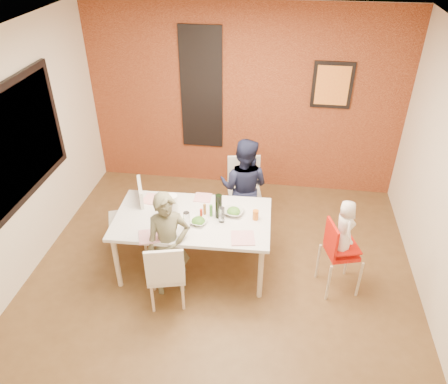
# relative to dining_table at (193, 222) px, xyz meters

# --- Properties ---
(ground) EXTENTS (4.50, 4.50, 0.00)m
(ground) POSITION_rel_dining_table_xyz_m (0.35, -0.21, -0.67)
(ground) COLOR brown
(ground) RESTS_ON ground
(ceiling) EXTENTS (4.50, 4.50, 0.02)m
(ceiling) POSITION_rel_dining_table_xyz_m (0.35, -0.21, 2.03)
(ceiling) COLOR white
(ceiling) RESTS_ON wall_back
(wall_back) EXTENTS (4.50, 0.02, 2.70)m
(wall_back) POSITION_rel_dining_table_xyz_m (0.35, 2.04, 0.68)
(wall_back) COLOR beige
(wall_back) RESTS_ON ground
(wall_left) EXTENTS (0.02, 4.50, 2.70)m
(wall_left) POSITION_rel_dining_table_xyz_m (-1.90, -0.21, 0.68)
(wall_left) COLOR beige
(wall_left) RESTS_ON ground
(brick_accent_wall) EXTENTS (4.50, 0.02, 2.70)m
(brick_accent_wall) POSITION_rel_dining_table_xyz_m (0.35, 2.02, 0.68)
(brick_accent_wall) COLOR maroon
(brick_accent_wall) RESTS_ON ground
(picture_window_frame) EXTENTS (0.05, 1.70, 1.30)m
(picture_window_frame) POSITION_rel_dining_table_xyz_m (-1.87, -0.01, 0.88)
(picture_window_frame) COLOR black
(picture_window_frame) RESTS_ON wall_left
(picture_window_pane) EXTENTS (0.02, 1.55, 1.15)m
(picture_window_pane) POSITION_rel_dining_table_xyz_m (-1.86, -0.01, 0.88)
(picture_window_pane) COLOR black
(picture_window_pane) RESTS_ON wall_left
(glassblock_strip) EXTENTS (0.55, 0.03, 1.70)m
(glassblock_strip) POSITION_rel_dining_table_xyz_m (-0.25, 2.00, 0.83)
(glassblock_strip) COLOR #B3BDC3
(glassblock_strip) RESTS_ON wall_back
(glassblock_surround) EXTENTS (0.60, 0.03, 1.76)m
(glassblock_surround) POSITION_rel_dining_table_xyz_m (-0.25, 2.00, 0.83)
(glassblock_surround) COLOR black
(glassblock_surround) RESTS_ON wall_back
(art_print_frame) EXTENTS (0.54, 0.03, 0.64)m
(art_print_frame) POSITION_rel_dining_table_xyz_m (1.55, 2.00, 0.98)
(art_print_frame) COLOR black
(art_print_frame) RESTS_ON wall_back
(art_print_canvas) EXTENTS (0.44, 0.01, 0.54)m
(art_print_canvas) POSITION_rel_dining_table_xyz_m (1.55, 1.98, 0.98)
(art_print_canvas) COLOR #F89E37
(art_print_canvas) RESTS_ON wall_back
(dining_table) EXTENTS (1.79, 1.04, 0.73)m
(dining_table) POSITION_rel_dining_table_xyz_m (0.00, 0.00, 0.00)
(dining_table) COLOR silver
(dining_table) RESTS_ON ground
(chair_near) EXTENTS (0.48, 0.48, 0.85)m
(chair_near) POSITION_rel_dining_table_xyz_m (-0.16, -0.64, -0.19)
(chair_near) COLOR white
(chair_near) RESTS_ON ground
(chair_far) EXTENTS (0.51, 0.51, 0.93)m
(chair_far) POSITION_rel_dining_table_xyz_m (0.48, 1.05, -0.15)
(chair_far) COLOR beige
(chair_far) RESTS_ON ground
(chair_left) EXTENTS (0.57, 0.57, 0.94)m
(chair_left) POSITION_rel_dining_table_xyz_m (-0.79, 0.23, -0.14)
(chair_left) COLOR beige
(chair_left) RESTS_ON ground
(high_chair) EXTENTS (0.47, 0.47, 0.90)m
(high_chair) POSITION_rel_dining_table_xyz_m (1.63, -0.11, -0.12)
(high_chair) COLOR red
(high_chair) RESTS_ON ground
(child_near) EXTENTS (0.54, 0.45, 1.27)m
(child_near) POSITION_rel_dining_table_xyz_m (-0.18, -0.40, -0.03)
(child_near) COLOR #5D5B43
(child_near) RESTS_ON ground
(child_far) EXTENTS (0.73, 0.62, 1.34)m
(child_far) POSITION_rel_dining_table_xyz_m (0.50, 0.81, 0.01)
(child_far) COLOR #151931
(child_far) RESTS_ON ground
(toddler) EXTENTS (0.28, 0.35, 0.64)m
(toddler) POSITION_rel_dining_table_xyz_m (1.65, -0.10, 0.18)
(toddler) COLOR silver
(toddler) RESTS_ON high_chair
(plate_near_left) EXTENTS (0.31, 0.31, 0.01)m
(plate_near_left) POSITION_rel_dining_table_xyz_m (-0.37, -0.40, 0.07)
(plate_near_left) COLOR silver
(plate_near_left) RESTS_ON dining_table
(plate_far_mid) EXTENTS (0.20, 0.20, 0.01)m
(plate_far_mid) POSITION_rel_dining_table_xyz_m (0.04, 0.41, 0.07)
(plate_far_mid) COLOR white
(plate_far_mid) RESTS_ON dining_table
(plate_near_right) EXTENTS (0.28, 0.28, 0.01)m
(plate_near_right) POSITION_rel_dining_table_xyz_m (0.60, -0.29, 0.07)
(plate_near_right) COLOR white
(plate_near_right) RESTS_ON dining_table
(plate_far_left) EXTENTS (0.24, 0.24, 0.01)m
(plate_far_left) POSITION_rel_dining_table_xyz_m (-0.54, 0.29, 0.07)
(plate_far_left) COLOR white
(plate_far_left) RESTS_ON dining_table
(salad_bowl_a) EXTENTS (0.23, 0.23, 0.05)m
(salad_bowl_a) POSITION_rel_dining_table_xyz_m (0.09, -0.09, 0.09)
(salad_bowl_a) COLOR white
(salad_bowl_a) RESTS_ON dining_table
(salad_bowl_b) EXTENTS (0.27, 0.27, 0.06)m
(salad_bowl_b) POSITION_rel_dining_table_xyz_m (0.45, 0.14, 0.09)
(salad_bowl_b) COLOR silver
(salad_bowl_b) RESTS_ON dining_table
(wine_bottle) EXTENTS (0.08, 0.08, 0.29)m
(wine_bottle) POSITION_rel_dining_table_xyz_m (0.29, 0.05, 0.21)
(wine_bottle) COLOR black
(wine_bottle) RESTS_ON dining_table
(wine_glass_a) EXTENTS (0.07, 0.07, 0.20)m
(wine_glass_a) POSITION_rel_dining_table_xyz_m (-0.02, -0.19, 0.17)
(wine_glass_a) COLOR white
(wine_glass_a) RESTS_ON dining_table
(wine_glass_b) EXTENTS (0.06, 0.06, 0.18)m
(wine_glass_b) POSITION_rel_dining_table_xyz_m (0.34, -0.03, 0.16)
(wine_glass_b) COLOR white
(wine_glass_b) RESTS_ON dining_table
(paper_towel_roll) EXTENTS (0.12, 0.12, 0.27)m
(paper_towel_roll) POSITION_rel_dining_table_xyz_m (-0.22, -0.00, 0.20)
(paper_towel_roll) COLOR white
(paper_towel_roll) RESTS_ON dining_table
(condiment_red) EXTENTS (0.03, 0.03, 0.12)m
(condiment_red) POSITION_rel_dining_table_xyz_m (0.10, -0.00, 0.13)
(condiment_red) COLOR red
(condiment_red) RESTS_ON dining_table
(condiment_green) EXTENTS (0.04, 0.04, 0.14)m
(condiment_green) POSITION_rel_dining_table_xyz_m (0.20, 0.06, 0.14)
(condiment_green) COLOR #397B29
(condiment_green) RESTS_ON dining_table
(condiment_brown) EXTENTS (0.03, 0.03, 0.13)m
(condiment_brown) POSITION_rel_dining_table_xyz_m (0.13, 0.09, 0.13)
(condiment_brown) COLOR brown
(condiment_brown) RESTS_ON dining_table
(sippy_cup) EXTENTS (0.07, 0.07, 0.12)m
(sippy_cup) POSITION_rel_dining_table_xyz_m (0.70, 0.07, 0.12)
(sippy_cup) COLOR #CF6717
(sippy_cup) RESTS_ON dining_table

